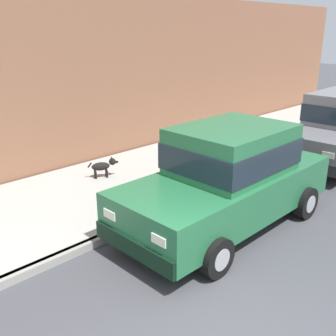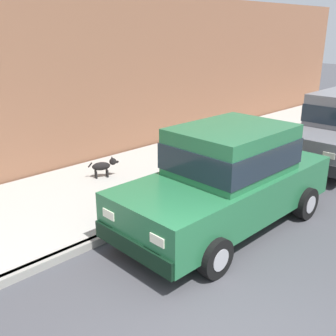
% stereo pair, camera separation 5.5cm
% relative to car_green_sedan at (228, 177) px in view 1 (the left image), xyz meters
% --- Properties ---
extents(curb, '(0.16, 64.00, 0.14)m').
position_rel_car_green_sedan_xyz_m(curb, '(-1.13, -2.60, -0.91)').
color(curb, gray).
rests_on(curb, ground).
extents(sidewalk, '(3.60, 64.00, 0.14)m').
position_rel_car_green_sedan_xyz_m(sidewalk, '(-2.93, -2.60, -0.91)').
color(sidewalk, '#A8A59E').
rests_on(sidewalk, ground).
extents(car_green_sedan, '(2.05, 4.61, 1.92)m').
position_rel_car_green_sedan_xyz_m(car_green_sedan, '(0.00, 0.00, 0.00)').
color(car_green_sedan, '#23663D').
rests_on(car_green_sedan, ground).
extents(dog_black, '(0.41, 0.70, 0.49)m').
position_rel_car_green_sedan_xyz_m(dog_black, '(-3.45, -0.33, -0.55)').
color(dog_black, black).
rests_on(dog_black, sidewalk).
extents(fire_hydrant, '(0.34, 0.24, 0.72)m').
position_rel_car_green_sedan_xyz_m(fire_hydrant, '(-1.58, 2.85, -0.51)').
color(fire_hydrant, gold).
rests_on(fire_hydrant, sidewalk).
extents(building_facade, '(0.50, 20.00, 4.49)m').
position_rel_car_green_sedan_xyz_m(building_facade, '(-5.03, 3.71, 1.26)').
color(building_facade, '#8C5B42').
rests_on(building_facade, ground).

